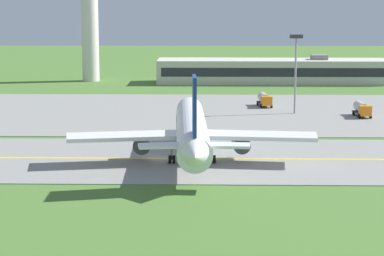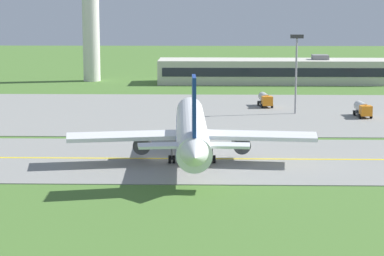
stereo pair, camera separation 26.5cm
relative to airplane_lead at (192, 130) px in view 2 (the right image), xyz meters
The scene contains 10 objects.
ground_plane 6.94m from the airplane_lead, 168.21° to the left, with size 500.00×500.00×0.00m, color #47702D.
taxiway_strip 6.91m from the airplane_lead, 168.21° to the left, with size 240.00×28.00×0.10m, color gray.
apron_pad 43.57m from the airplane_lead, 84.00° to the left, with size 140.00×52.00×0.10m, color gray.
taxiway_centreline 6.88m from the airplane_lead, 168.21° to the left, with size 220.00×0.60×0.01m, color yellow.
airplane_lead is the anchor object (origin of this frame).
service_truck_baggage 48.39m from the airplane_lead, 51.62° to the left, with size 2.63×6.11×2.65m.
service_truck_fuel 52.35m from the airplane_lead, 75.21° to the left, with size 2.86×6.19×2.65m.
terminal_building 95.56m from the airplane_lead, 78.72° to the left, with size 58.59×12.48×7.24m.
control_tower 102.97m from the airplane_lead, 106.26° to the left, with size 7.60×7.60×30.94m.
apron_light_mast 45.61m from the airplane_lead, 66.23° to the left, with size 2.40×0.50×14.70m.
Camera 2 is at (7.77, -96.23, 20.85)m, focal length 69.30 mm.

